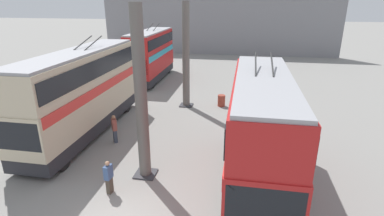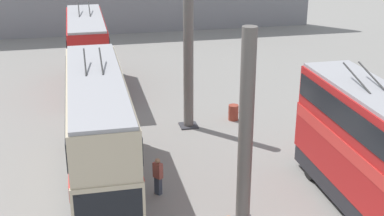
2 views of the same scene
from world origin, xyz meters
name	(u,v)px [view 1 (image 1 of 2)]	position (x,y,z in m)	size (l,w,h in m)	color
depot_back_wall	(217,26)	(38.48, 0.00, 4.35)	(0.50, 36.00, 8.69)	gray
support_column_near	(141,99)	(3.57, 0.00, 3.89)	(1.01, 1.01, 8.03)	#605B56
support_column_far	(186,58)	(13.89, 0.00, 3.89)	(1.01, 1.01, 8.03)	#605B56
bus_left_far	(260,128)	(3.49, -5.30, 2.95)	(9.28, 2.54, 5.80)	black
bus_right_near	(81,88)	(7.62, 5.30, 3.00)	(11.47, 2.54, 5.87)	black
bus_right_mid	(151,53)	(21.59, 5.30, 2.88)	(9.37, 2.54, 5.69)	black
person_aisle_foreground	(109,176)	(1.89, 1.09, 0.83)	(0.44, 0.29, 1.58)	#473D33
person_by_right_row	(115,128)	(6.65, 2.91, 0.92)	(0.48, 0.44, 1.74)	#384251
oil_drum	(221,101)	(14.29, -2.80, 0.46)	(0.62, 0.62, 0.92)	#933828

